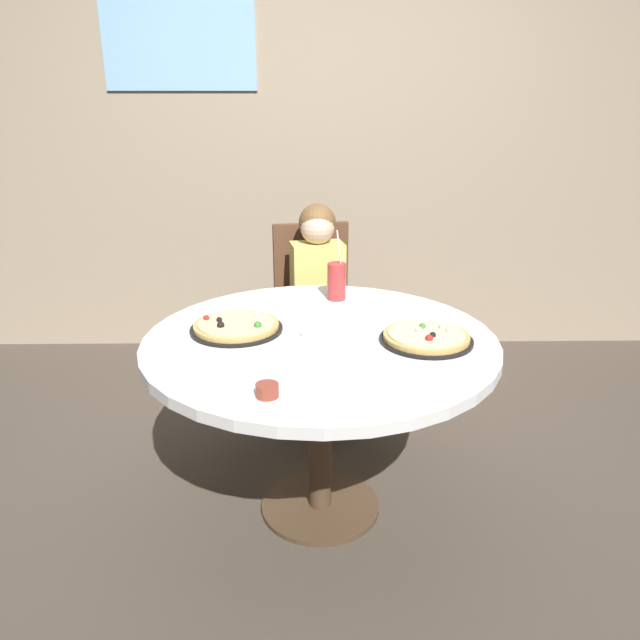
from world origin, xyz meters
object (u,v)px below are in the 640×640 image
at_px(diner_child, 320,325).
at_px(soda_cup, 337,281).
at_px(dining_table, 320,360).
at_px(pizza_veggie, 236,326).
at_px(chair_wooden, 314,305).
at_px(pizza_cheese, 426,337).
at_px(sauce_bowl, 267,390).
at_px(plate_small, 324,333).

distance_m(diner_child, soda_cup, 0.52).
height_order(dining_table, pizza_veggie, pizza_veggie).
bearing_deg(chair_wooden, soda_cup, -80.59).
relative_size(pizza_cheese, soda_cup, 1.10).
bearing_deg(pizza_veggie, dining_table, -13.46).
bearing_deg(chair_wooden, pizza_veggie, -107.75).
height_order(chair_wooden, diner_child, diner_child).
relative_size(diner_child, sauce_bowl, 15.46).
bearing_deg(soda_cup, pizza_cheese, -58.02).
distance_m(soda_cup, sauce_bowl, 0.94).
relative_size(diner_child, soda_cup, 3.52).
bearing_deg(pizza_veggie, diner_child, 66.45).
relative_size(chair_wooden, plate_small, 5.28).
distance_m(pizza_veggie, soda_cup, 0.54).
relative_size(pizza_veggie, soda_cup, 1.14).
distance_m(chair_wooden, plate_small, 1.00).
bearing_deg(chair_wooden, pizza_cheese, -69.28).
xyz_separation_m(dining_table, chair_wooden, (-0.02, 1.01, -0.13)).
relative_size(pizza_veggie, pizza_cheese, 1.04).
distance_m(diner_child, sauce_bowl, 1.34).
distance_m(dining_table, sauce_bowl, 0.50).
distance_m(diner_child, plate_small, 0.84).
distance_m(sauce_bowl, plate_small, 0.53).
bearing_deg(dining_table, diner_child, 89.07).
xyz_separation_m(chair_wooden, pizza_cheese, (0.40, -1.05, 0.24)).
distance_m(soda_cup, plate_small, 0.42).
height_order(chair_wooden, plate_small, chair_wooden).
xyz_separation_m(dining_table, pizza_veggie, (-0.32, 0.08, 0.11)).
relative_size(chair_wooden, sauce_bowl, 13.57).
height_order(sauce_bowl, plate_small, sauce_bowl).
bearing_deg(plate_small, sauce_bowl, -109.97).
bearing_deg(plate_small, diner_child, 90.20).
bearing_deg(plate_small, dining_table, -115.29).
bearing_deg(pizza_cheese, plate_small, 167.81).
xyz_separation_m(dining_table, diner_child, (0.01, 0.83, -0.18)).
xyz_separation_m(diner_child, pizza_cheese, (0.37, -0.87, 0.28)).
bearing_deg(dining_table, pizza_veggie, 166.54).
bearing_deg(pizza_veggie, chair_wooden, 72.25).
bearing_deg(chair_wooden, diner_child, -80.61).
relative_size(dining_table, chair_wooden, 1.37).
relative_size(pizza_veggie, sauce_bowl, 4.99).
bearing_deg(soda_cup, chair_wooden, 99.41).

